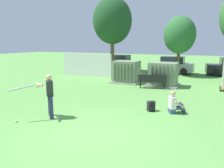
{
  "coord_description": "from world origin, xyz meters",
  "views": [
    {
      "loc": [
        3.43,
        -5.74,
        2.96
      ],
      "look_at": [
        -0.96,
        3.5,
        1.0
      ],
      "focal_mm": 34.88,
      "sensor_mm": 36.0,
      "label": 1
    }
  ],
  "objects_px": {
    "transformer_west": "(126,72)",
    "parked_car_leftmost": "(119,63)",
    "seated_spectator": "(175,104)",
    "backpack": "(151,106)",
    "park_bench": "(152,80)",
    "parked_car_left_of_center": "(171,65)",
    "transformer_mid_west": "(163,75)",
    "sports_ball": "(16,121)",
    "batter": "(48,93)"
  },
  "relations": [
    {
      "from": "park_bench",
      "to": "parked_car_left_of_center",
      "type": "relative_size",
      "value": 0.44
    },
    {
      "from": "sports_ball",
      "to": "seated_spectator",
      "type": "bearing_deg",
      "value": 35.3
    },
    {
      "from": "transformer_mid_west",
      "to": "backpack",
      "type": "height_order",
      "value": "transformer_mid_west"
    },
    {
      "from": "seated_spectator",
      "to": "backpack",
      "type": "relative_size",
      "value": 2.19
    },
    {
      "from": "park_bench",
      "to": "parked_car_leftmost",
      "type": "bearing_deg",
      "value": 125.9
    },
    {
      "from": "transformer_mid_west",
      "to": "parked_car_leftmost",
      "type": "height_order",
      "value": "same"
    },
    {
      "from": "sports_ball",
      "to": "parked_car_leftmost",
      "type": "relative_size",
      "value": 0.02
    },
    {
      "from": "batter",
      "to": "sports_ball",
      "type": "bearing_deg",
      "value": -126.93
    },
    {
      "from": "transformer_mid_west",
      "to": "sports_ball",
      "type": "xyz_separation_m",
      "value": [
        -3.46,
        -9.32,
        -0.74
      ]
    },
    {
      "from": "park_bench",
      "to": "backpack",
      "type": "bearing_deg",
      "value": -75.3
    },
    {
      "from": "parked_car_left_of_center",
      "to": "backpack",
      "type": "bearing_deg",
      "value": -83.39
    },
    {
      "from": "park_bench",
      "to": "parked_car_left_of_center",
      "type": "xyz_separation_m",
      "value": [
        -0.24,
        7.93,
        0.22
      ]
    },
    {
      "from": "seated_spectator",
      "to": "park_bench",
      "type": "bearing_deg",
      "value": 115.93
    },
    {
      "from": "park_bench",
      "to": "backpack",
      "type": "distance_m",
      "value": 4.84
    },
    {
      "from": "transformer_west",
      "to": "parked_car_leftmost",
      "type": "height_order",
      "value": "same"
    },
    {
      "from": "sports_ball",
      "to": "seated_spectator",
      "type": "relative_size",
      "value": 0.09
    },
    {
      "from": "park_bench",
      "to": "seated_spectator",
      "type": "xyz_separation_m",
      "value": [
        2.19,
        -4.5,
        -0.16
      ]
    },
    {
      "from": "sports_ball",
      "to": "parked_car_leftmost",
      "type": "distance_m",
      "value": 16.87
    },
    {
      "from": "sports_ball",
      "to": "backpack",
      "type": "distance_m",
      "value": 5.5
    },
    {
      "from": "parked_car_left_of_center",
      "to": "sports_ball",
      "type": "bearing_deg",
      "value": -99.76
    },
    {
      "from": "backpack",
      "to": "parked_car_left_of_center",
      "type": "xyz_separation_m",
      "value": [
        -1.46,
        12.6,
        0.54
      ]
    },
    {
      "from": "parked_car_leftmost",
      "to": "parked_car_left_of_center",
      "type": "height_order",
      "value": "same"
    },
    {
      "from": "batter",
      "to": "parked_car_left_of_center",
      "type": "distance_m",
      "value": 15.26
    },
    {
      "from": "seated_spectator",
      "to": "parked_car_left_of_center",
      "type": "xyz_separation_m",
      "value": [
        -2.42,
        12.43,
        0.38
      ]
    },
    {
      "from": "parked_car_left_of_center",
      "to": "parked_car_leftmost",
      "type": "bearing_deg",
      "value": 175.45
    },
    {
      "from": "transformer_west",
      "to": "parked_car_left_of_center",
      "type": "height_order",
      "value": "same"
    },
    {
      "from": "park_bench",
      "to": "batter",
      "type": "xyz_separation_m",
      "value": [
        -2.27,
        -7.19,
        0.44
      ]
    },
    {
      "from": "transformer_west",
      "to": "park_bench",
      "type": "distance_m",
      "value": 2.67
    },
    {
      "from": "transformer_west",
      "to": "parked_car_leftmost",
      "type": "relative_size",
      "value": 0.5
    },
    {
      "from": "seated_spectator",
      "to": "batter",
      "type": "bearing_deg",
      "value": -148.85
    },
    {
      "from": "sports_ball",
      "to": "transformer_mid_west",
      "type": "bearing_deg",
      "value": 69.62
    },
    {
      "from": "parked_car_leftmost",
      "to": "sports_ball",
      "type": "bearing_deg",
      "value": -79.5
    },
    {
      "from": "sports_ball",
      "to": "backpack",
      "type": "bearing_deg",
      "value": 39.62
    },
    {
      "from": "transformer_west",
      "to": "parked_car_leftmost",
      "type": "xyz_separation_m",
      "value": [
        -3.75,
        7.11,
        -0.04
      ]
    },
    {
      "from": "park_bench",
      "to": "seated_spectator",
      "type": "distance_m",
      "value": 5.0
    },
    {
      "from": "batter",
      "to": "sports_ball",
      "type": "relative_size",
      "value": 19.33
    },
    {
      "from": "transformer_west",
      "to": "backpack",
      "type": "bearing_deg",
      "value": -59.21
    },
    {
      "from": "sports_ball",
      "to": "backpack",
      "type": "xyz_separation_m",
      "value": [
        4.23,
        3.5,
        0.17
      ]
    },
    {
      "from": "batter",
      "to": "parked_car_leftmost",
      "type": "bearing_deg",
      "value": 103.75
    },
    {
      "from": "seated_spectator",
      "to": "transformer_west",
      "type": "bearing_deg",
      "value": 127.94
    },
    {
      "from": "park_bench",
      "to": "backpack",
      "type": "height_order",
      "value": "park_bench"
    },
    {
      "from": "transformer_west",
      "to": "seated_spectator",
      "type": "relative_size",
      "value": 2.18
    },
    {
      "from": "backpack",
      "to": "parked_car_leftmost",
      "type": "bearing_deg",
      "value": 119.2
    },
    {
      "from": "park_bench",
      "to": "parked_car_left_of_center",
      "type": "bearing_deg",
      "value": 91.7
    },
    {
      "from": "transformer_west",
      "to": "parked_car_left_of_center",
      "type": "distance_m",
      "value": 6.97
    },
    {
      "from": "transformer_mid_west",
      "to": "sports_ball",
      "type": "relative_size",
      "value": 23.33
    },
    {
      "from": "parked_car_leftmost",
      "to": "transformer_mid_west",
      "type": "bearing_deg",
      "value": -47.96
    },
    {
      "from": "transformer_mid_west",
      "to": "backpack",
      "type": "distance_m",
      "value": 5.9
    },
    {
      "from": "parked_car_leftmost",
      "to": "batter",
      "type": "bearing_deg",
      "value": -76.25
    },
    {
      "from": "transformer_west",
      "to": "transformer_mid_west",
      "type": "bearing_deg",
      "value": -2.9
    }
  ]
}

